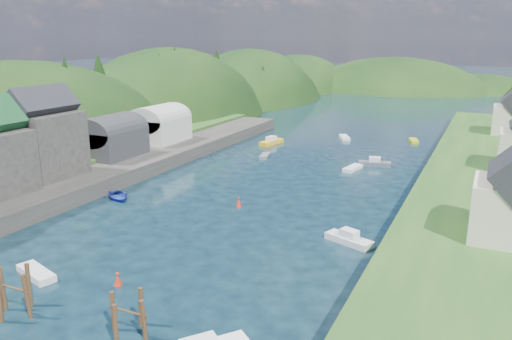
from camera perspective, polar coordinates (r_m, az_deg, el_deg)
The scene contains 13 objects.
ground at distance 79.19m, azimuth 6.84°, elevation 0.92°, with size 600.00×600.00×0.00m, color black.
hillside_left at distance 122.94m, azimuth -9.61°, elevation 2.02°, with size 44.00×245.56×52.00m.
far_hills at distance 200.54m, azimuth 18.60°, elevation 5.63°, with size 103.00×68.00×44.00m.
hill_trees at distance 91.04m, azimuth 10.43°, elevation 9.76°, with size 91.57×150.72×12.72m.
quay_left at distance 67.03m, azimuth -22.02°, elevation -1.80°, with size 12.00×110.00×2.00m, color #2D2B28.
terrace_left_grass at distance 72.16m, azimuth -25.83°, elevation -0.87°, with size 12.00×110.00×2.50m, color #234719.
boat_sheds at distance 80.91m, azimuth -13.47°, elevation 4.73°, with size 7.00×21.00×7.50m.
terrace_right at distance 65.45m, azimuth 25.09°, elevation -2.34°, with size 16.00×120.00×2.40m, color #234719.
piling_cluster_near at distance 40.16m, azimuth -25.82°, elevation -12.82°, with size 2.92×2.75×3.88m.
piling_cluster_far at distance 35.24m, azimuth -14.36°, elevation -16.17°, with size 3.04×2.85×3.40m.
channel_buoy_near at distance 41.93m, azimuth -15.52°, elevation -11.96°, with size 0.70×0.70×1.10m.
channel_buoy_far at distance 58.16m, azimuth -1.97°, elevation -3.69°, with size 0.70×0.70×1.10m.
moored_boats at distance 49.27m, azimuth -11.74°, elevation -7.30°, with size 34.20×85.95×2.49m.
Camera 1 is at (24.17, -22.96, 19.09)m, focal length 35.00 mm.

